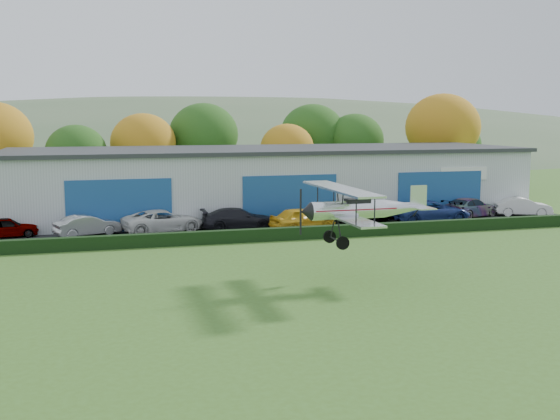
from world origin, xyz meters
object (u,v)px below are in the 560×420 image
object	(u,v)px
car_0	(6,227)
car_6	(431,211)
car_1	(87,225)
car_2	(163,221)
car_3	(238,219)
car_8	(523,207)
biplane	(359,208)
car_4	(303,219)
car_7	(470,207)
hangar	(269,181)
car_5	(362,211)

from	to	relation	value
car_0	car_6	distance (m)	29.45
car_1	car_2	size ratio (longest dim) A/B	0.77
car_3	car_0	bearing A→B (deg)	89.37
car_2	car_8	bearing A→B (deg)	-103.23
car_3	car_8	world-z (taller)	car_3
car_0	car_8	bearing A→B (deg)	-101.31
car_0	car_2	world-z (taller)	car_2
car_6	car_8	size ratio (longest dim) A/B	1.34
car_6	biplane	xyz separation A→B (m)	(-11.90, -15.02, 2.67)
car_4	car_6	size ratio (longest dim) A/B	0.79
car_1	car_4	bearing A→B (deg)	-117.38
car_1	car_4	xyz separation A→B (m)	(14.23, -1.52, 0.09)
car_7	car_8	size ratio (longest dim) A/B	1.18
car_2	car_8	distance (m)	27.99
car_2	car_3	size ratio (longest dim) A/B	1.08
car_6	car_4	bearing A→B (deg)	94.93
hangar	car_8	size ratio (longest dim) A/B	9.38
car_4	biplane	xyz separation A→B (m)	(-1.76, -14.33, 2.70)
biplane	car_7	bearing A→B (deg)	45.25
car_2	car_5	world-z (taller)	car_5
biplane	car_4	bearing A→B (deg)	82.41
car_3	car_7	world-z (taller)	car_7
car_5	car_6	xyz separation A→B (m)	(4.87, -1.48, -0.00)
hangar	car_3	xyz separation A→B (m)	(-4.11, -7.17, -1.87)
car_0	car_3	xyz separation A→B (m)	(15.05, -0.80, 0.07)
car_1	car_4	distance (m)	14.31
car_2	biplane	world-z (taller)	biplane
car_1	car_8	world-z (taller)	car_8
car_6	biplane	size ratio (longest dim) A/B	0.79
car_1	car_3	size ratio (longest dim) A/B	0.83
car_1	car_7	xyz separation A→B (m)	(28.60, 0.76, 0.05)
car_3	car_4	xyz separation A→B (m)	(4.22, -1.51, 0.05)
hangar	car_5	xyz separation A→B (m)	(5.38, -6.50, -1.80)
hangar	car_6	xyz separation A→B (m)	(10.25, -7.98, -1.80)
car_2	car_5	distance (m)	14.60
car_1	car_6	bearing A→B (deg)	-113.22
car_0	car_7	distance (m)	33.64
car_6	car_1	bearing A→B (deg)	89.06
car_5	car_6	bearing A→B (deg)	-107.33
hangar	car_0	world-z (taller)	hangar
car_3	biplane	size ratio (longest dim) A/B	0.69
car_5	car_7	xyz separation A→B (m)	(9.10, 0.10, -0.06)
car_8	car_1	bearing A→B (deg)	110.26
hangar	car_2	bearing A→B (deg)	-142.87
car_4	car_8	size ratio (longest dim) A/B	1.06
car_7	car_4	bearing A→B (deg)	75.90
car_2	car_5	size ratio (longest dim) A/B	1.11
car_8	biplane	xyz separation A→B (m)	(-20.43, -16.07, 2.76)
car_1	car_0	bearing A→B (deg)	59.86
car_1	car_4	world-z (taller)	car_4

